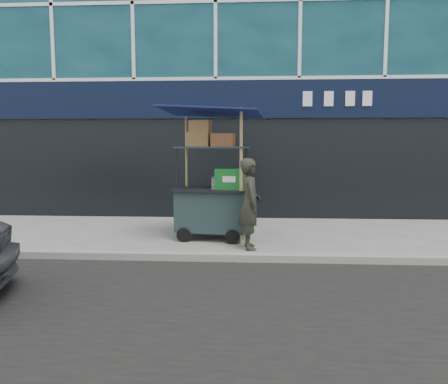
{
  "coord_description": "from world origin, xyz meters",
  "views": [
    {
      "loc": [
        0.85,
        -6.85,
        1.81
      ],
      "look_at": [
        0.36,
        1.2,
        0.94
      ],
      "focal_mm": 35.0,
      "sensor_mm": 36.0,
      "label": 1
    }
  ],
  "objects": [
    {
      "name": "ground",
      "position": [
        0.0,
        0.0,
        0.0
      ],
      "size": [
        80.0,
        80.0,
        0.0
      ],
      "primitive_type": "plane",
      "color": "slate",
      "rests_on": "ground"
    },
    {
      "name": "curb",
      "position": [
        0.0,
        -0.2,
        0.06
      ],
      "size": [
        80.0,
        0.18,
        0.12
      ],
      "primitive_type": "cube",
      "color": "gray",
      "rests_on": "ground"
    },
    {
      "name": "vendor_man",
      "position": [
        0.84,
        0.66,
        0.79
      ],
      "size": [
        0.47,
        0.63,
        1.58
      ],
      "primitive_type": "imported",
      "rotation": [
        0.0,
        0.0,
        1.74
      ],
      "color": "#262A1E",
      "rests_on": "ground"
    },
    {
      "name": "vendor_cart",
      "position": [
        0.14,
        1.43,
        0.89
      ],
      "size": [
        2.02,
        1.56,
        2.53
      ],
      "rotation": [
        0.0,
        0.0,
        -0.13
      ],
      "color": "#19292A",
      "rests_on": "ground"
    },
    {
      "name": "building",
      "position": [
        0.0,
        6.95,
        6.02
      ],
      "size": [
        16.0,
        6.2,
        12.0
      ],
      "color": "slate",
      "rests_on": "ground"
    }
  ]
}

